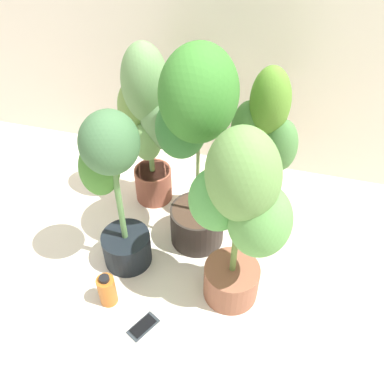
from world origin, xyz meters
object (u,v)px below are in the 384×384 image
at_px(potted_plant_back_left, 149,119).
at_px(nutrient_bottle, 107,290).
at_px(potted_plant_center, 195,135).
at_px(potted_plant_back_right, 262,149).
at_px(potted_plant_front_right, 240,212).
at_px(potted_plant_front_left, 113,186).
at_px(cell_phone, 143,326).

relative_size(potted_plant_back_left, nutrient_bottle, 5.12).
bearing_deg(potted_plant_back_left, potted_plant_center, -38.17).
relative_size(potted_plant_back_right, potted_plant_front_right, 0.99).
height_order(potted_plant_front_left, potted_plant_front_right, potted_plant_front_right).
distance_m(potted_plant_front_right, cell_phone, 0.70).
relative_size(potted_plant_center, cell_phone, 6.66).
bearing_deg(nutrient_bottle, potted_plant_back_right, 49.36).
distance_m(potted_plant_back_left, nutrient_bottle, 0.84).
xyz_separation_m(cell_phone, nutrient_bottle, (-0.20, 0.09, 0.08)).
relative_size(potted_plant_back_right, cell_phone, 5.75).
distance_m(potted_plant_back_left, potted_plant_front_right, 0.76).
distance_m(potted_plant_center, potted_plant_back_left, 0.40).
distance_m(potted_plant_back_right, cell_phone, 0.97).
bearing_deg(potted_plant_front_left, potted_plant_front_right, -7.07).
relative_size(potted_plant_center, potted_plant_back_left, 1.14).
distance_m(potted_plant_front_left, potted_plant_back_left, 0.46).
bearing_deg(nutrient_bottle, potted_plant_back_left, 91.15).
relative_size(cell_phone, nutrient_bottle, 0.88).
xyz_separation_m(potted_plant_back_right, potted_plant_center, (-0.28, -0.18, 0.15)).
xyz_separation_m(potted_plant_front_left, cell_phone, (0.22, -0.34, -0.49)).
height_order(potted_plant_back_right, potted_plant_front_right, potted_plant_front_right).
xyz_separation_m(potted_plant_front_right, nutrient_bottle, (-0.54, -0.19, -0.47)).
distance_m(potted_plant_front_left, potted_plant_front_right, 0.56).
bearing_deg(potted_plant_back_left, potted_plant_back_right, -5.51).
height_order(cell_phone, nutrient_bottle, nutrient_bottle).
bearing_deg(cell_phone, potted_plant_back_right, 92.55).
relative_size(potted_plant_front_right, cell_phone, 5.79).
height_order(potted_plant_center, potted_plant_back_left, potted_plant_center).
height_order(potted_plant_front_right, cell_phone, potted_plant_front_right).
bearing_deg(cell_phone, potted_plant_front_right, 67.31).
bearing_deg(potted_plant_front_right, nutrient_bottle, -160.98).
distance_m(potted_plant_front_left, nutrient_bottle, 0.48).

